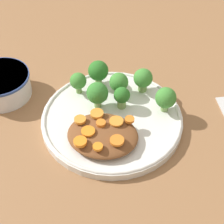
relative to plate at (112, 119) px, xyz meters
The scene contains 20 objects.
ground_plane 0.01m from the plate, ahead, with size 4.00×4.00×0.00m, color #8C603D.
plate is the anchor object (origin of this frame).
dip_bowl 0.26m from the plate, ahead, with size 0.13×0.13×0.05m.
stew_mound 0.06m from the plate, 84.74° to the left, with size 0.14×0.12×0.02m, color brown.
broccoli_floret_0 0.12m from the plate, 157.57° to the right, with size 0.04×0.04×0.06m.
broccoli_floret_1 0.05m from the plate, 111.98° to the right, with size 0.03×0.03×0.05m.
broccoli_floret_2 0.11m from the plate, 35.03° to the right, with size 0.04×0.04×0.05m.
broccoli_floret_3 0.11m from the plate, 117.26° to the right, with size 0.04×0.04×0.06m.
broccoli_floret_4 0.08m from the plate, 87.29° to the right, with size 0.04×0.04×0.05m.
broccoli_floret_5 0.06m from the plate, 35.77° to the right, with size 0.04×0.04×0.06m.
broccoli_floret_6 0.12m from the plate, 62.63° to the right, with size 0.04×0.04×0.06m.
carrot_slice_0 0.09m from the plate, 107.68° to the left, with size 0.03×0.03×0.01m, color orange.
carrot_slice_1 0.05m from the plate, 114.45° to the left, with size 0.03×0.03×0.00m, color orange.
carrot_slice_2 0.06m from the plate, 74.85° to the left, with size 0.02×0.02×0.01m, color orange.
carrot_slice_3 0.08m from the plate, 39.27° to the left, with size 0.02×0.02×0.01m, color orange.
carrot_slice_4 0.11m from the plate, 68.02° to the left, with size 0.03×0.03×0.01m, color orange.
carrot_slice_5 0.08m from the plate, 65.50° to the left, with size 0.03×0.03×0.00m, color orange.
carrot_slice_6 0.06m from the plate, 148.39° to the left, with size 0.02×0.02×0.01m, color orange.
carrot_slice_7 0.11m from the plate, 86.96° to the left, with size 0.02×0.02×0.01m, color orange.
carrot_slice_8 0.05m from the plate, 40.19° to the left, with size 0.03×0.03×0.01m, color orange.
Camera 1 is at (-0.10, 0.52, 0.57)m, focal length 60.00 mm.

